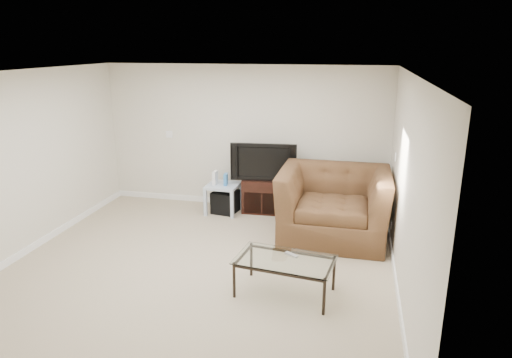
% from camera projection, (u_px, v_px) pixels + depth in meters
% --- Properties ---
extents(floor, '(5.00, 5.00, 0.00)m').
position_uv_depth(floor, '(199.00, 267.00, 5.99)').
color(floor, tan).
rests_on(floor, ground).
extents(ceiling, '(5.00, 5.00, 0.00)m').
position_uv_depth(ceiling, '(192.00, 73.00, 5.28)').
color(ceiling, white).
rests_on(ceiling, ground).
extents(wall_back, '(5.00, 0.02, 2.50)m').
position_uv_depth(wall_back, '(244.00, 138.00, 7.98)').
color(wall_back, silver).
rests_on(wall_back, ground).
extents(wall_left, '(0.02, 5.00, 2.50)m').
position_uv_depth(wall_left, '(20.00, 165.00, 6.16)').
color(wall_left, silver).
rests_on(wall_left, ground).
extents(wall_right, '(0.02, 5.00, 2.50)m').
position_uv_depth(wall_right, '(406.00, 190.00, 5.12)').
color(wall_right, silver).
rests_on(wall_right, ground).
extents(plate_back, '(0.12, 0.02, 0.12)m').
position_uv_depth(plate_back, '(169.00, 134.00, 8.26)').
color(plate_back, white).
rests_on(plate_back, wall_back).
extents(plate_right_switch, '(0.02, 0.09, 0.13)m').
position_uv_depth(plate_right_switch, '(395.00, 157.00, 6.62)').
color(plate_right_switch, white).
rests_on(plate_right_switch, wall_right).
extents(plate_right_outlet, '(0.02, 0.08, 0.12)m').
position_uv_depth(plate_right_outlet, '(391.00, 225.00, 6.61)').
color(plate_right_outlet, white).
rests_on(plate_right_outlet, wall_right).
extents(tv_stand, '(0.73, 0.52, 0.59)m').
position_uv_depth(tv_stand, '(264.00, 195.00, 7.96)').
color(tv_stand, black).
rests_on(tv_stand, floor).
extents(dvd_player, '(0.43, 0.31, 0.06)m').
position_uv_depth(dvd_player, '(264.00, 184.00, 7.87)').
color(dvd_player, black).
rests_on(dvd_player, tv_stand).
extents(television, '(1.05, 0.30, 0.64)m').
position_uv_depth(television, '(264.00, 161.00, 7.76)').
color(television, black).
rests_on(television, tv_stand).
extents(side_table, '(0.55, 0.55, 0.51)m').
position_uv_depth(side_table, '(223.00, 198.00, 7.90)').
color(side_table, silver).
rests_on(side_table, floor).
extents(subwoofer, '(0.45, 0.45, 0.39)m').
position_uv_depth(subwoofer, '(225.00, 202.00, 7.93)').
color(subwoofer, black).
rests_on(subwoofer, floor).
extents(game_console, '(0.06, 0.17, 0.23)m').
position_uv_depth(game_console, '(215.00, 178.00, 7.80)').
color(game_console, white).
rests_on(game_console, side_table).
extents(game_case, '(0.07, 0.15, 0.20)m').
position_uv_depth(game_case, '(226.00, 179.00, 7.76)').
color(game_case, '#337FCC').
rests_on(game_case, side_table).
extents(recliner, '(1.62, 1.06, 1.41)m').
position_uv_depth(recliner, '(334.00, 193.00, 6.76)').
color(recliner, '#4B2F1F').
rests_on(recliner, floor).
extents(coffee_table, '(1.20, 0.78, 0.44)m').
position_uv_depth(coffee_table, '(285.00, 277.00, 5.31)').
color(coffee_table, black).
rests_on(coffee_table, floor).
extents(remote, '(0.17, 0.14, 0.02)m').
position_uv_depth(remote, '(291.00, 255.00, 5.34)').
color(remote, '#B2B2B7').
rests_on(remote, coffee_table).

